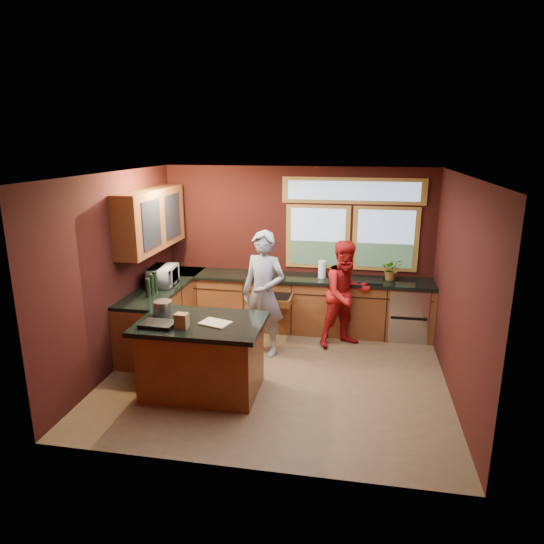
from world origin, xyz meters
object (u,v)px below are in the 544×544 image
(cutting_board, at_px, (215,323))
(stock_pot, at_px, (163,308))
(person_red, at_px, (346,294))
(person_grey, at_px, (264,294))
(island, at_px, (202,356))

(cutting_board, distance_m, stock_pot, 0.78)
(person_red, relative_size, stock_pot, 6.94)
(stock_pot, bearing_deg, cutting_board, -14.93)
(person_grey, height_order, person_red, person_grey)
(person_grey, distance_m, person_red, 1.29)
(person_red, distance_m, stock_pot, 2.80)
(person_red, distance_m, cutting_board, 2.38)
(island, bearing_deg, person_red, 46.04)
(person_grey, xyz_separation_m, stock_pot, (-1.09, -1.12, 0.10))
(island, xyz_separation_m, person_red, (1.72, 1.78, 0.35))
(person_red, bearing_deg, cutting_board, -161.88)
(island, distance_m, cutting_board, 0.52)
(island, distance_m, person_grey, 1.45)
(island, xyz_separation_m, cutting_board, (0.20, -0.05, 0.48))
(island, bearing_deg, stock_pot, 164.74)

